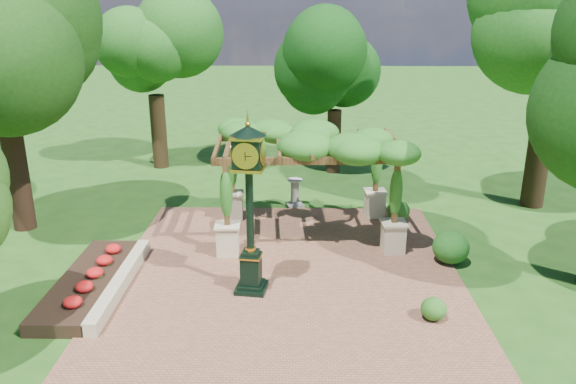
{
  "coord_description": "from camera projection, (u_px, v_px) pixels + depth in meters",
  "views": [
    {
      "loc": [
        0.31,
        -13.36,
        7.52
      ],
      "look_at": [
        0.0,
        2.5,
        2.2
      ],
      "focal_mm": 35.0,
      "sensor_mm": 36.0,
      "label": 1
    }
  ],
  "objects": [
    {
      "name": "sundial",
      "position": [
        295.0,
        194.0,
        21.85
      ],
      "size": [
        0.76,
        0.76,
        1.1
      ],
      "rotation": [
        0.0,
        0.0,
        0.29
      ],
      "color": "#999891",
      "rests_on": "ground"
    },
    {
      "name": "ground",
      "position": [
        286.0,
        299.0,
        15.06
      ],
      "size": [
        120.0,
        120.0,
        0.0
      ],
      "primitive_type": "plane",
      "color": "#1E4714",
      "rests_on": "ground"
    },
    {
      "name": "shrub_front",
      "position": [
        434.0,
        309.0,
        13.94
      ],
      "size": [
        0.74,
        0.74,
        0.58
      ],
      "primitive_type": "ellipsoid",
      "rotation": [
        0.0,
        0.0,
        0.16
      ],
      "color": "#265B1A",
      "rests_on": "brick_plaza"
    },
    {
      "name": "tree_west_far",
      "position": [
        152.0,
        36.0,
        25.38
      ],
      "size": [
        3.77,
        3.77,
        9.01
      ],
      "color": "#322313",
      "rests_on": "ground"
    },
    {
      "name": "pergola",
      "position": [
        308.0,
        146.0,
        18.32
      ],
      "size": [
        6.27,
        4.15,
        3.81
      ],
      "rotation": [
        0.0,
        0.0,
        0.06
      ],
      "color": "beige",
      "rests_on": "brick_plaza"
    },
    {
      "name": "tree_north",
      "position": [
        336.0,
        60.0,
        24.88
      ],
      "size": [
        3.43,
        3.43,
        7.57
      ],
      "color": "#342115",
      "rests_on": "ground"
    },
    {
      "name": "brick_plaza",
      "position": [
        287.0,
        281.0,
        16.0
      ],
      "size": [
        10.0,
        12.0,
        0.04
      ],
      "primitive_type": "cube",
      "color": "brown",
      "rests_on": "ground"
    },
    {
      "name": "border_wall",
      "position": [
        121.0,
        282.0,
        15.56
      ],
      "size": [
        0.35,
        5.0,
        0.4
      ],
      "primitive_type": "cube",
      "color": "#C6B793",
      "rests_on": "ground"
    },
    {
      "name": "shrub_mid",
      "position": [
        451.0,
        247.0,
        16.96
      ],
      "size": [
        1.38,
        1.38,
        0.99
      ],
      "primitive_type": "ellipsoid",
      "rotation": [
        0.0,
        0.0,
        0.3
      ],
      "color": "#1C5517",
      "rests_on": "brick_plaza"
    },
    {
      "name": "flower_bed",
      "position": [
        89.0,
        282.0,
        15.58
      ],
      "size": [
        1.5,
        5.0,
        0.36
      ],
      "primitive_type": "cube",
      "color": "red",
      "rests_on": "ground"
    },
    {
      "name": "shrub_back",
      "position": [
        398.0,
        211.0,
        20.32
      ],
      "size": [
        0.91,
        0.91,
        0.75
      ],
      "primitive_type": "ellipsoid",
      "rotation": [
        0.0,
        0.0,
        0.09
      ],
      "color": "#29601B",
      "rests_on": "brick_plaza"
    },
    {
      "name": "pedestal_clock",
      "position": [
        249.0,
        195.0,
        14.59
      ],
      "size": [
        1.03,
        1.03,
        4.7
      ],
      "rotation": [
        0.0,
        0.0,
        -0.12
      ],
      "color": "black",
      "rests_on": "brick_plaza"
    }
  ]
}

